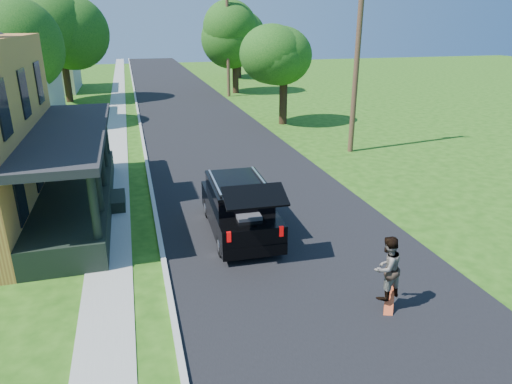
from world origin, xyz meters
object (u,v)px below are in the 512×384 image
object	(u,v)px
skateboarder	(387,268)
black_suv	(239,208)
tree_right_near	(284,52)
utility_pole_near	(358,49)

from	to	relation	value
skateboarder	black_suv	bearing A→B (deg)	-84.38
tree_right_near	utility_pole_near	bearing A→B (deg)	-80.30
black_suv	skateboarder	bearing A→B (deg)	-63.71
black_suv	utility_pole_near	distance (m)	12.48
tree_right_near	skateboarder	bearing A→B (deg)	-101.94
black_suv	tree_right_near	size ratio (longest dim) A/B	0.72
black_suv	tree_right_near	bearing A→B (deg)	68.57
skateboarder	utility_pole_near	world-z (taller)	utility_pole_near
black_suv	tree_right_near	distance (m)	17.87
black_suv	tree_right_near	world-z (taller)	tree_right_near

